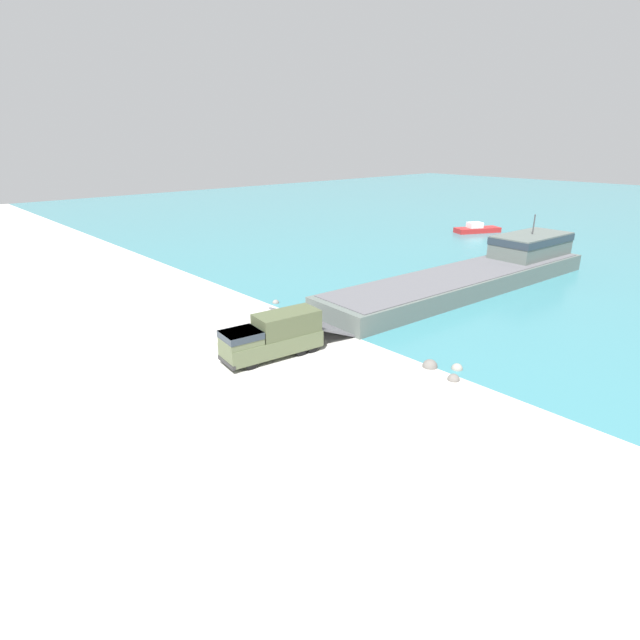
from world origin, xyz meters
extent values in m
plane|color=#B7B5AD|center=(0.00, 0.00, 0.00)|extent=(240.00, 240.00, 0.00)
cube|color=#56605B|center=(1.35, 25.83, 0.95)|extent=(10.04, 38.36, 1.91)
cube|color=#56565B|center=(1.35, 25.83, 1.95)|extent=(9.34, 36.81, 0.08)
cube|color=#56605B|center=(2.25, 38.96, 3.29)|extent=(5.94, 10.96, 2.76)
cube|color=#28333D|center=(2.25, 38.96, 4.11)|extent=(6.10, 11.07, 0.83)
cylinder|color=#3F3F42|center=(2.25, 38.96, 5.87)|extent=(0.16, 0.16, 2.40)
cube|color=#56565B|center=(-0.09, 4.72, 1.02)|extent=(6.64, 4.86, 1.92)
cube|color=#566042|center=(1.60, -0.71, 1.00)|extent=(3.46, 8.06, 1.28)
cube|color=#566042|center=(1.27, -3.26, 2.14)|extent=(2.65, 2.93, 0.99)
cube|color=#28333D|center=(1.27, -3.26, 2.38)|extent=(2.73, 2.97, 0.50)
cube|color=#495236|center=(1.77, 0.61, 2.48)|extent=(3.00, 5.22, 1.69)
cube|color=#2D2D2D|center=(1.11, -4.50, 0.51)|extent=(2.54, 0.56, 0.32)
cylinder|color=black|center=(2.32, -3.24, 0.56)|extent=(0.48, 1.15, 1.12)
cylinder|color=black|center=(0.25, -2.97, 0.56)|extent=(0.48, 1.15, 1.12)
cylinder|color=black|center=(2.87, 1.01, 0.56)|extent=(0.48, 1.15, 1.12)
cylinder|color=black|center=(0.80, 1.28, 0.56)|extent=(0.48, 1.15, 1.12)
cylinder|color=black|center=(3.01, 2.10, 0.56)|extent=(0.48, 1.15, 1.12)
cylinder|color=black|center=(0.94, 2.37, 0.56)|extent=(0.48, 1.15, 1.12)
cylinder|color=#4C4738|center=(-1.01, 0.61, 0.42)|extent=(0.14, 0.14, 0.85)
cylinder|color=#4C4738|center=(-1.15, 0.51, 0.42)|extent=(0.14, 0.14, 0.85)
cube|color=#4C4738|center=(-1.08, 0.56, 1.18)|extent=(0.50, 0.46, 0.67)
sphere|color=tan|center=(-1.08, 0.56, 1.63)|extent=(0.23, 0.23, 0.23)
cube|color=#B22323|center=(-16.93, 58.93, 0.43)|extent=(5.96, 8.44, 0.87)
cube|color=silver|center=(-17.20, 58.38, 1.34)|extent=(2.75, 3.00, 0.95)
cylinder|color=#333338|center=(-3.41, 5.46, 0.29)|extent=(0.31, 0.31, 0.58)
sphere|color=#333338|center=(-3.41, 5.46, 0.67)|extent=(0.35, 0.35, 0.35)
sphere|color=#66605B|center=(13.19, 6.17, 0.00)|extent=(0.87, 0.87, 0.87)
sphere|color=#66605B|center=(10.83, 6.70, 0.00)|extent=(1.12, 1.12, 1.12)
sphere|color=gray|center=(-8.77, 7.54, 0.00)|extent=(0.68, 0.68, 0.68)
sphere|color=gray|center=(12.38, 7.84, 0.00)|extent=(0.84, 0.84, 0.84)
camera|label=1|loc=(29.92, -21.57, 15.74)|focal=28.00mm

